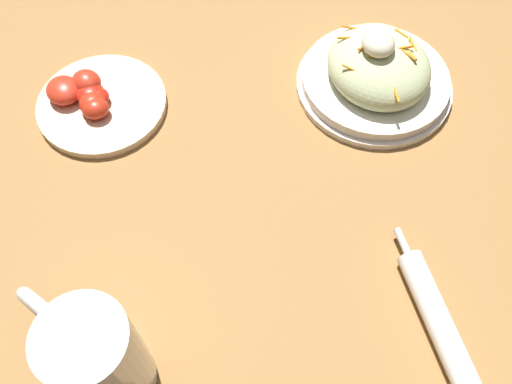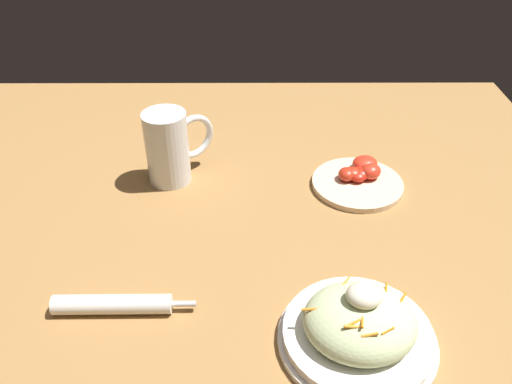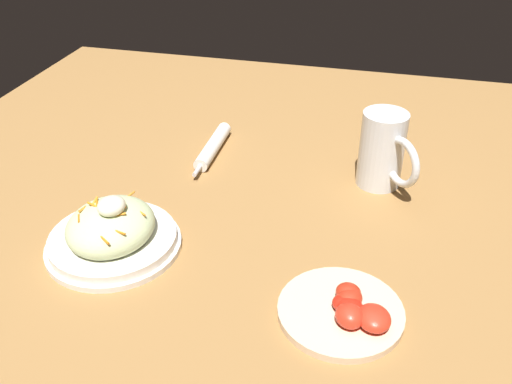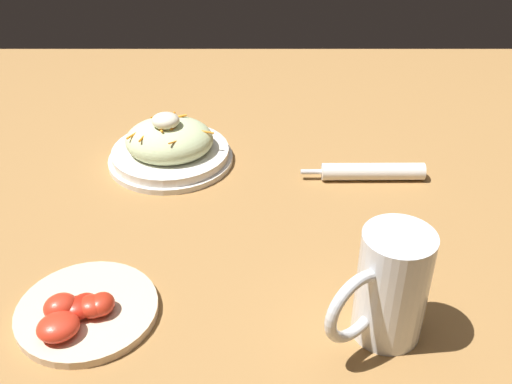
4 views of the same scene
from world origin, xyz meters
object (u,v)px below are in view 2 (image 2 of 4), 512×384
Objects in this scene: tomato_plate at (358,179)px; salad_plate at (359,328)px; beer_mug at (169,151)px; napkin_roll at (114,304)px.

salad_plate is at bearing 80.47° from tomato_plate.
beer_mug is at bearing -53.02° from salad_plate.
beer_mug reaches higher than napkin_roll.
salad_plate is 0.35m from napkin_roll.
salad_plate is 0.51m from beer_mug.
salad_plate is 1.05× the size of napkin_roll.
napkin_roll is 0.53m from tomato_plate.
beer_mug is 0.70× the size of napkin_roll.
tomato_plate is at bearing -141.59° from napkin_roll.
tomato_plate reaches higher than napkin_roll.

